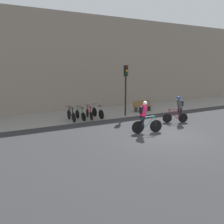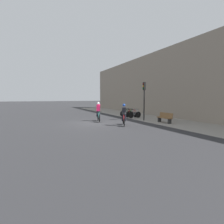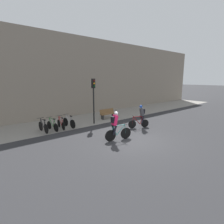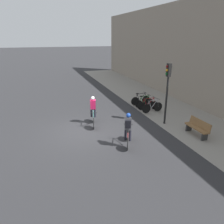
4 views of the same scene
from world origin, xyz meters
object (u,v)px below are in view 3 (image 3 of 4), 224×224
at_px(parked_bike_3, 69,122).
at_px(traffic_light_pole, 94,93).
at_px(parked_bike_1, 52,125).
at_px(cyclist_grey, 141,116).
at_px(parked_bike_0, 43,127).
at_px(bench, 108,114).
at_px(parked_bike_2, 61,124).
at_px(cyclist_pink, 116,125).

height_order(parked_bike_3, traffic_light_pole, traffic_light_pole).
height_order(parked_bike_1, traffic_light_pole, traffic_light_pole).
xyz_separation_m(cyclist_grey, parked_bike_0, (-6.10, 3.63, -0.55)).
height_order(parked_bike_3, bench, parked_bike_3).
distance_m(parked_bike_2, parked_bike_3, 0.65).
height_order(cyclist_grey, parked_bike_3, cyclist_grey).
height_order(cyclist_pink, parked_bike_0, cyclist_pink).
bearing_deg(bench, parked_bike_3, -173.40).
xyz_separation_m(parked_bike_0, parked_bike_2, (1.30, -0.00, -0.02)).
xyz_separation_m(cyclist_pink, bench, (3.36, 5.02, -0.48)).
bearing_deg(parked_bike_3, traffic_light_pole, -8.11).
xyz_separation_m(cyclist_pink, parked_bike_0, (-2.78, 4.53, -0.55)).
distance_m(parked_bike_2, traffic_light_pole, 3.54).
distance_m(parked_bike_2, bench, 4.87).
distance_m(parked_bike_0, traffic_light_pole, 4.62).
bearing_deg(parked_bike_2, parked_bike_3, 0.14).
xyz_separation_m(cyclist_grey, parked_bike_3, (-4.15, 3.63, -0.54)).
bearing_deg(traffic_light_pole, cyclist_pink, -106.95).
height_order(parked_bike_2, traffic_light_pole, traffic_light_pole).
bearing_deg(cyclist_grey, bench, 89.46).
relative_size(cyclist_pink, parked_bike_1, 1.15).
relative_size(cyclist_pink, parked_bike_2, 1.11).
bearing_deg(parked_bike_1, cyclist_grey, -33.62).
distance_m(parked_bike_1, parked_bike_3, 1.30).
bearing_deg(traffic_light_pole, parked_bike_0, 175.76).
distance_m(cyclist_grey, parked_bike_1, 6.57).
height_order(parked_bike_0, parked_bike_1, parked_bike_0).
bearing_deg(cyclist_pink, parked_bike_2, 108.10).
bearing_deg(parked_bike_1, parked_bike_3, 0.04).
height_order(parked_bike_0, parked_bike_3, parked_bike_3).
relative_size(parked_bike_3, traffic_light_pole, 0.45).
bearing_deg(bench, parked_bike_0, -175.48).
xyz_separation_m(parked_bike_0, parked_bike_1, (0.65, -0.00, -0.02)).
distance_m(cyclist_pink, parked_bike_0, 5.34).
height_order(parked_bike_0, bench, parked_bike_0).
xyz_separation_m(cyclist_pink, parked_bike_3, (-0.83, 4.53, -0.54)).
bearing_deg(bench, parked_bike_1, -174.94).
bearing_deg(traffic_light_pole, bench, 20.79).
xyz_separation_m(cyclist_grey, parked_bike_1, (-5.45, 3.62, -0.57)).
distance_m(parked_bike_1, bench, 5.51).
relative_size(cyclist_pink, traffic_light_pole, 0.48).
height_order(parked_bike_1, bench, parked_bike_1).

